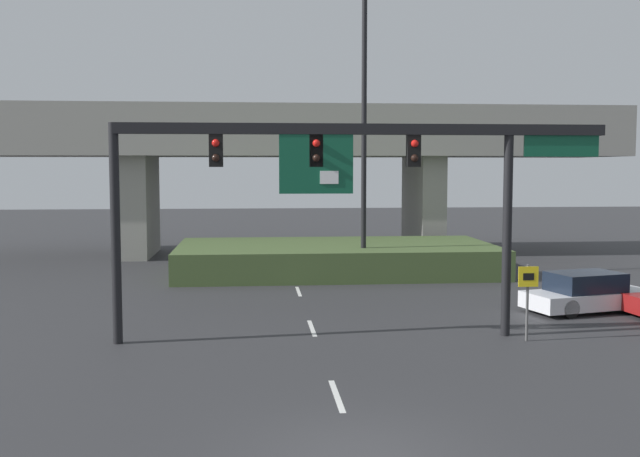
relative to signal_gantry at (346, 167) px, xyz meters
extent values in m
plane|color=#2D2D30|center=(-0.90, -8.98, -5.14)|extent=(160.00, 160.00, 0.00)
cube|color=silver|center=(-0.90, -5.56, -5.13)|extent=(0.14, 2.40, 0.01)
cube|color=silver|center=(-0.90, 1.54, -5.13)|extent=(0.14, 2.40, 0.01)
cube|color=silver|center=(-0.90, 8.65, -5.13)|extent=(0.14, 2.40, 0.01)
cube|color=silver|center=(-0.90, 15.75, -5.13)|extent=(0.14, 2.40, 0.01)
cube|color=silver|center=(-0.90, 22.85, -5.13)|extent=(0.14, 2.40, 0.01)
cylinder|color=black|center=(-6.71, 0.01, -1.93)|extent=(0.28, 0.28, 6.41)
cylinder|color=black|center=(4.92, 0.01, -1.93)|extent=(0.28, 0.28, 6.41)
cube|color=black|center=(0.56, 0.01, 1.12)|extent=(14.55, 0.32, 0.32)
cube|color=black|center=(-3.80, 0.01, 0.48)|extent=(0.40, 0.28, 0.95)
sphere|color=red|center=(-3.80, -0.16, 0.70)|extent=(0.22, 0.22, 0.22)
sphere|color=black|center=(-3.80, -0.16, 0.27)|extent=(0.22, 0.22, 0.22)
cube|color=black|center=(-0.90, 0.01, 0.48)|extent=(0.40, 0.28, 0.95)
sphere|color=red|center=(-0.90, -0.16, 0.70)|extent=(0.22, 0.22, 0.22)
sphere|color=black|center=(-0.90, -0.16, 0.27)|extent=(0.22, 0.22, 0.22)
cube|color=black|center=(2.01, 0.01, 0.48)|extent=(0.40, 0.28, 0.95)
sphere|color=red|center=(2.01, -0.16, 0.70)|extent=(0.22, 0.22, 0.22)
sphere|color=black|center=(2.01, -0.16, 0.27)|extent=(0.22, 0.22, 0.22)
cube|color=#0F4C33|center=(-0.90, -0.09, 0.09)|extent=(2.17, 0.08, 1.73)
cube|color=white|center=(-0.52, -0.14, -0.30)|extent=(0.54, 0.03, 0.38)
cube|color=#0F4C33|center=(6.52, -0.05, 0.64)|extent=(2.32, 0.07, 0.64)
cylinder|color=#4C4C4C|center=(5.30, -0.78, -4.00)|extent=(0.08, 0.08, 2.28)
cube|color=yellow|center=(5.30, -0.82, -3.20)|extent=(0.60, 0.03, 0.60)
cube|color=black|center=(5.30, -0.84, -3.20)|extent=(0.33, 0.01, 0.21)
cylinder|color=black|center=(2.36, 12.32, 1.62)|extent=(0.24, 0.24, 13.51)
cube|color=gray|center=(-0.90, 22.25, 1.58)|extent=(39.22, 7.44, 1.93)
cube|color=gray|center=(-0.90, 18.73, 3.00)|extent=(39.22, 0.40, 0.90)
cube|color=gray|center=(-9.23, 22.25, -2.26)|extent=(1.40, 5.95, 5.75)
cube|color=gray|center=(7.44, 22.25, -2.26)|extent=(1.40, 5.95, 5.75)
cube|color=#42562D|center=(1.27, 14.13, -4.44)|extent=(15.27, 7.86, 1.39)
cube|color=silver|center=(9.20, 3.48, -4.69)|extent=(5.01, 2.97, 0.57)
cube|color=black|center=(9.01, 3.44, -4.07)|extent=(2.78, 2.23, 0.68)
cylinder|color=black|center=(10.40, 4.64, -4.82)|extent=(0.67, 0.37, 0.64)
cylinder|color=black|center=(10.81, 3.04, -4.82)|extent=(0.67, 0.37, 0.64)
cylinder|color=black|center=(7.58, 3.93, -4.82)|extent=(0.67, 0.37, 0.64)
cylinder|color=black|center=(7.99, 2.33, -4.82)|extent=(0.67, 0.37, 0.64)
camera|label=1|loc=(-2.74, -21.94, 0.01)|focal=42.00mm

